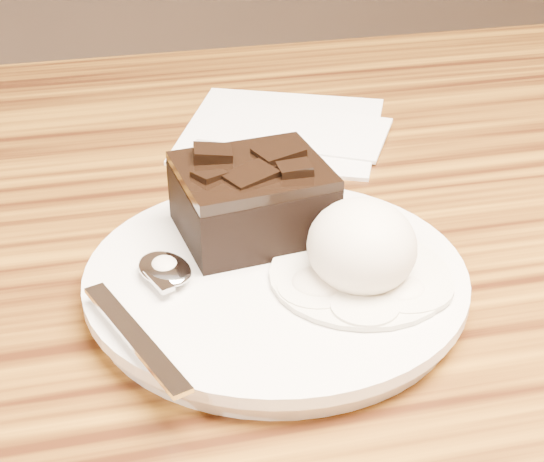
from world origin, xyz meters
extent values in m
cylinder|color=white|center=(-0.11, -0.05, 0.76)|extent=(0.23, 0.23, 0.02)
cube|color=black|center=(-0.11, -0.01, 0.79)|extent=(0.10, 0.09, 0.04)
ellipsoid|color=white|center=(-0.06, -0.07, 0.79)|extent=(0.06, 0.07, 0.05)
cylinder|color=white|center=(-0.06, -0.07, 0.77)|extent=(0.11, 0.11, 0.00)
cube|color=white|center=(-0.05, 0.18, 0.75)|extent=(0.21, 0.21, 0.01)
cube|color=black|center=(-0.09, -0.06, 0.77)|extent=(0.01, 0.01, 0.00)
cube|color=black|center=(-0.05, -0.08, 0.77)|extent=(0.01, 0.01, 0.00)
camera|label=1|loc=(-0.21, -0.47, 1.05)|focal=57.91mm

